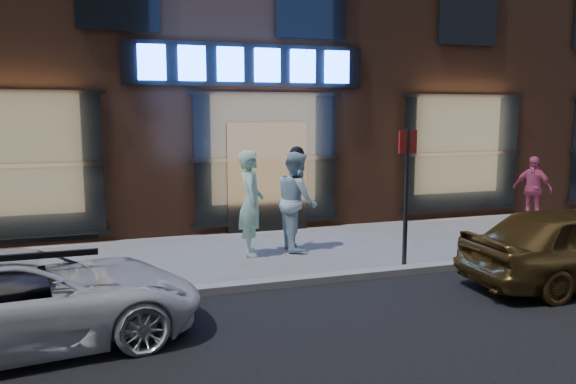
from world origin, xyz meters
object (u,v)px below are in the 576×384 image
(white_suv, at_px, (25,300))
(passerby, at_px, (532,189))
(man_bowtie, at_px, (251,203))
(man_cap, at_px, (297,201))
(sign_post, at_px, (406,186))

(white_suv, bearing_deg, passerby, -76.41)
(man_bowtie, height_order, white_suv, man_bowtie)
(man_cap, xyz_separation_m, white_suv, (-4.35, -3.32, -0.40))
(man_bowtie, relative_size, passerby, 1.23)
(man_cap, bearing_deg, white_suv, 131.70)
(man_cap, distance_m, passerby, 6.39)
(white_suv, bearing_deg, man_cap, -60.72)
(man_cap, height_order, passerby, man_cap)
(white_suv, distance_m, sign_post, 5.84)
(man_bowtie, height_order, man_cap, man_bowtie)
(passerby, bearing_deg, sign_post, -88.44)
(man_bowtie, bearing_deg, man_cap, -69.18)
(white_suv, xyz_separation_m, sign_post, (5.60, 1.41, 0.88))
(man_bowtie, bearing_deg, sign_post, -117.32)
(man_cap, bearing_deg, passerby, -77.40)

